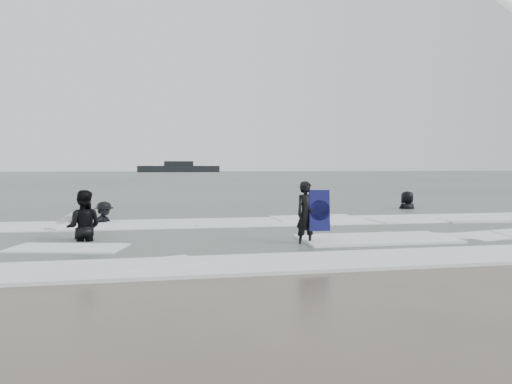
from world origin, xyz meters
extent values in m
plane|color=brown|center=(0.00, 0.00, 0.00)|extent=(320.00, 320.00, 0.00)
plane|color=#47544C|center=(0.00, 80.00, 0.06)|extent=(320.00, 320.00, 0.00)
imported|color=black|center=(0.55, 1.42, 0.00)|extent=(0.66, 0.55, 1.55)
imported|color=black|center=(-4.70, 2.94, 0.00)|extent=(0.93, 0.74, 1.85)
imported|color=black|center=(-4.65, 6.70, 0.00)|extent=(1.13, 1.17, 1.60)
imported|color=black|center=(2.18, 7.33, 0.00)|extent=(0.70, 0.93, 1.47)
imported|color=black|center=(7.48, 9.93, 0.00)|extent=(1.05, 0.77, 1.96)
cube|color=white|center=(0.00, -0.60, 0.03)|extent=(30.03, 2.32, 0.07)
cube|color=white|center=(0.00, 6.00, 0.04)|extent=(30.00, 2.60, 0.09)
cube|color=black|center=(1.27, 139.35, 1.00)|extent=(23.84, 4.26, 1.87)
cube|color=black|center=(1.27, 139.35, 2.61)|extent=(8.51, 2.55, 1.36)
camera|label=1|loc=(-2.71, -9.82, 1.89)|focal=35.00mm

